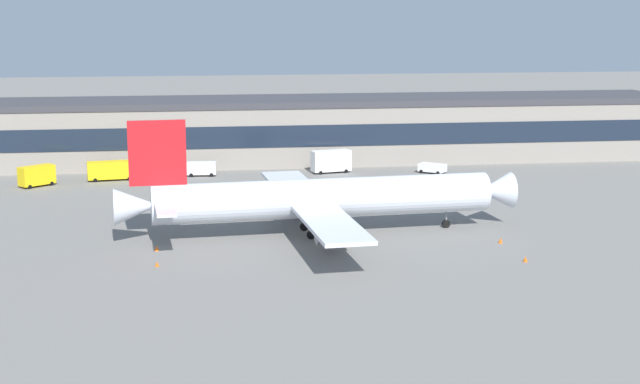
{
  "coord_description": "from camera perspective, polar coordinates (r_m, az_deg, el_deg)",
  "views": [
    {
      "loc": [
        -16.65,
        -123.07,
        30.14
      ],
      "look_at": [
        0.49,
        2.4,
        5.0
      ],
      "focal_mm": 52.4,
      "sensor_mm": 36.0,
      "label": 1
    }
  ],
  "objects": [
    {
      "name": "ground_plane",
      "position": [
        127.79,
        -0.07,
        -2.41
      ],
      "size": [
        600.0,
        600.0,
        0.0
      ],
      "primitive_type": "plane",
      "color": "slate"
    },
    {
      "name": "terminal_building",
      "position": [
        184.62,
        -2.54,
        3.8
      ],
      "size": [
        156.05,
        18.35,
        12.59
      ],
      "color": "gray",
      "rests_on": "ground_plane"
    },
    {
      "name": "airliner",
      "position": [
        125.04,
        -0.16,
        -0.39
      ],
      "size": [
        54.68,
        46.79,
        16.01
      ],
      "color": "silver",
      "rests_on": "ground_plane"
    },
    {
      "name": "pushback_tractor",
      "position": [
        173.46,
        6.85,
        1.49
      ],
      "size": [
        5.37,
        5.03,
        1.75
      ],
      "color": "white",
      "rests_on": "ground_plane"
    },
    {
      "name": "fuel_truck",
      "position": [
        169.23,
        -12.55,
        1.35
      ],
      "size": [
        8.71,
        3.93,
        3.35
      ],
      "color": "yellow",
      "rests_on": "ground_plane"
    },
    {
      "name": "catering_truck",
      "position": [
        172.58,
        0.72,
        1.94
      ],
      "size": [
        7.6,
        4.13,
        4.15
      ],
      "color": "white",
      "rests_on": "ground_plane"
    },
    {
      "name": "stair_truck",
      "position": [
        166.43,
        -16.95,
        0.99
      ],
      "size": [
        6.14,
        5.69,
        3.55
      ],
      "color": "yellow",
      "rests_on": "ground_plane"
    },
    {
      "name": "crew_van",
      "position": [
        170.61,
        -7.28,
        1.46
      ],
      "size": [
        5.35,
        2.61,
        2.55
      ],
      "color": "white",
      "rests_on": "ground_plane"
    },
    {
      "name": "traffic_cone_0",
      "position": [
        115.29,
        12.43,
        -4.02
      ],
      "size": [
        0.55,
        0.55,
        0.69
      ],
      "primitive_type": "cone",
      "color": "#F2590C",
      "rests_on": "ground_plane"
    },
    {
      "name": "traffic_cone_1",
      "position": [
        123.62,
        10.96,
        -2.92
      ],
      "size": [
        0.58,
        0.58,
        0.72
      ],
      "primitive_type": "cone",
      "color": "#F2590C",
      "rests_on": "ground_plane"
    },
    {
      "name": "traffic_cone_2",
      "position": [
        119.35,
        -9.94,
        -3.4
      ],
      "size": [
        0.55,
        0.55,
        0.69
      ],
      "primitive_type": "cone",
      "color": "#F2590C",
      "rests_on": "ground_plane"
    },
    {
      "name": "traffic_cone_3",
      "position": [
        112.28,
        -9.92,
        -4.35
      ],
      "size": [
        0.49,
        0.49,
        0.61
      ],
      "primitive_type": "cone",
      "color": "#F2590C",
      "rests_on": "ground_plane"
    }
  ]
}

